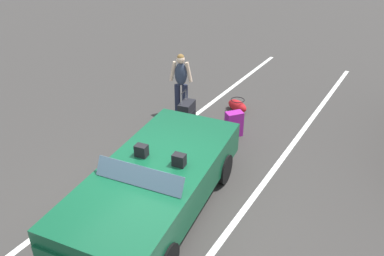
{
  "coord_description": "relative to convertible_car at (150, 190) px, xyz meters",
  "views": [
    {
      "loc": [
        4.32,
        3.43,
        4.8
      ],
      "look_at": [
        -1.77,
        -0.34,
        0.75
      ],
      "focal_mm": 36.43,
      "sensor_mm": 36.0,
      "label": 1
    }
  ],
  "objects": [
    {
      "name": "lot_line_near",
      "position": [
        -0.21,
        -1.36,
        -0.59
      ],
      "size": [
        18.0,
        0.12,
        0.01
      ],
      "primitive_type": "cube",
      "color": "silver",
      "rests_on": "ground_plane"
    },
    {
      "name": "duffel_bag",
      "position": [
        -4.56,
        -0.53,
        -0.43
      ],
      "size": [
        0.52,
        0.71,
        0.34
      ],
      "rotation": [
        0.0,
        0.0,
        1.19
      ],
      "color": "red",
      "rests_on": "ground_plane"
    },
    {
      "name": "suitcase_large_black",
      "position": [
        -2.99,
        -1.14,
        -0.22
      ],
      "size": [
        0.52,
        0.37,
        1.02
      ],
      "rotation": [
        0.0,
        0.0,
        1.74
      ],
      "color": "black",
      "rests_on": "ground_plane"
    },
    {
      "name": "traveler_person",
      "position": [
        -3.65,
        -1.74,
        0.34
      ],
      "size": [
        0.33,
        0.59,
        1.65
      ],
      "rotation": [
        0.0,
        0.0,
        0.41
      ],
      "color": "#1E2338",
      "rests_on": "ground_plane"
    },
    {
      "name": "suitcase_medium_bright",
      "position": [
        -3.33,
        -0.03,
        -0.28
      ],
      "size": [
        0.46,
        0.43,
        0.62
      ],
      "rotation": [
        0.0,
        0.0,
        4.06
      ],
      "color": "#991E8C",
      "rests_on": "ground_plane"
    },
    {
      "name": "lot_line_mid",
      "position": [
        -0.21,
        1.34,
        -0.59
      ],
      "size": [
        18.0,
        0.12,
        0.01
      ],
      "primitive_type": "cube",
      "color": "silver",
      "rests_on": "ground_plane"
    },
    {
      "name": "convertible_car",
      "position": [
        0.0,
        0.0,
        0.0
      ],
      "size": [
        4.34,
        2.33,
        1.24
      ],
      "rotation": [
        0.0,
        0.0,
        0.14
      ],
      "color": "#0F4C2D",
      "rests_on": "ground_plane"
    },
    {
      "name": "ground_plane",
      "position": [
        -0.21,
        -0.03,
        -0.59
      ],
      "size": [
        80.0,
        80.0,
        0.0
      ],
      "primitive_type": "plane",
      "color": "#383533"
    }
  ]
}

